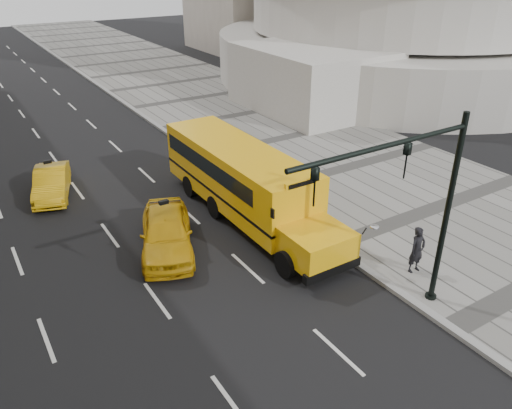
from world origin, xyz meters
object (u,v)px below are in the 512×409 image
school_bus (241,177)px  traffic_signal (419,200)px  taxi_far (52,183)px  pedestrian (417,250)px  taxi_near (166,232)px

school_bus → traffic_signal: size_ratio=1.81×
taxi_far → pedestrian: (9.39, -13.47, 0.35)m
school_bus → traffic_signal: bearing=-85.4°
traffic_signal → taxi_far: bearing=116.1°
school_bus → pedestrian: bearing=-68.7°
taxi_far → pedestrian: size_ratio=2.34×
taxi_far → pedestrian: pedestrian is taller
taxi_far → taxi_near: bearing=-53.6°
pedestrian → traffic_signal: 3.98m
taxi_near → taxi_far: (-2.62, 7.33, -0.14)m
school_bus → taxi_near: size_ratio=2.45×
school_bus → pedestrian: school_bus is taller
taxi_far → traffic_signal: traffic_signal is taller
traffic_signal → taxi_near: bearing=121.7°
school_bus → taxi_far: (-6.57, 6.25, -1.10)m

